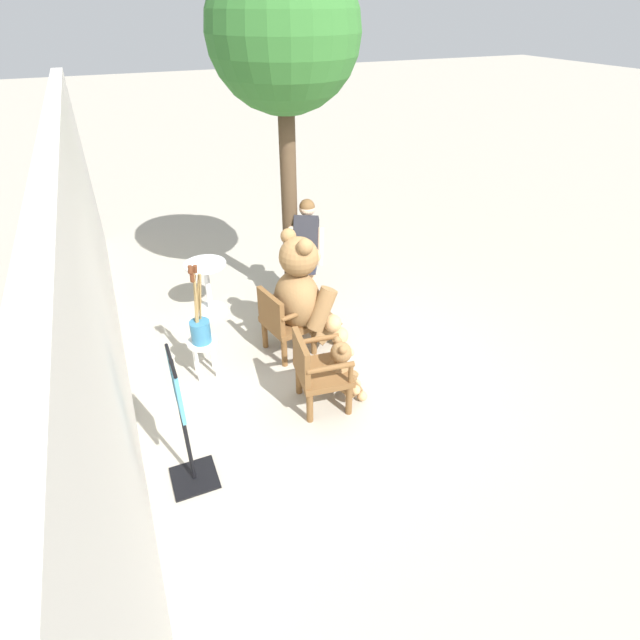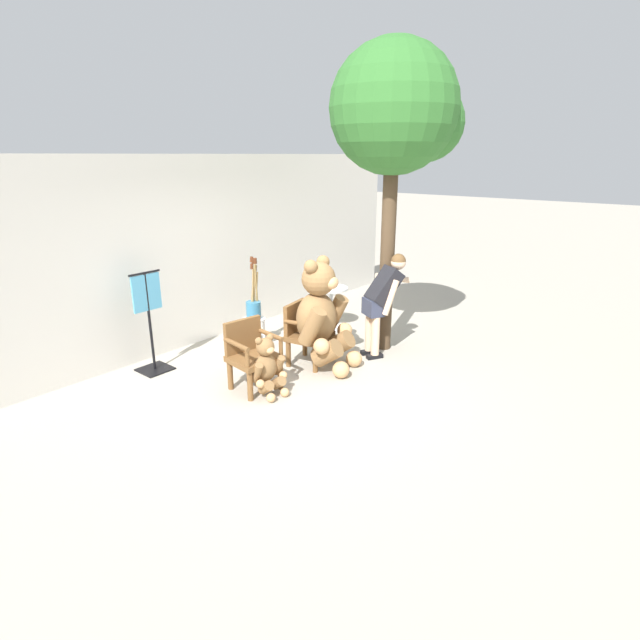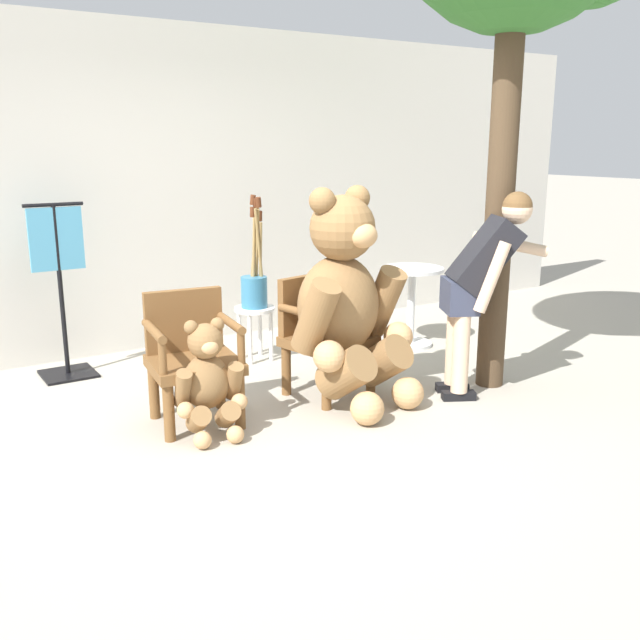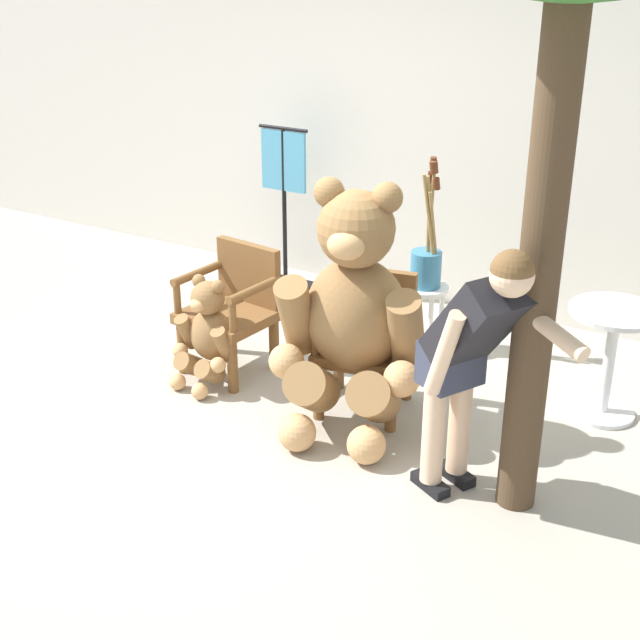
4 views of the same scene
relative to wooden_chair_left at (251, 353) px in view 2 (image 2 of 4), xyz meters
The scene contains 12 objects.
ground_plane 0.85m from the wooden_chair_left, 43.68° to the right, with size 60.00×60.00×0.00m, color #A8A091.
back_wall 2.19m from the wooden_chair_left, 74.95° to the left, with size 10.00×0.16×2.80m, color beige.
wooden_chair_left is the anchor object (origin of this frame).
wooden_chair_right 1.02m from the wooden_chair_left, ahead, with size 0.65×0.62×0.86m.
teddy_bear_large 1.12m from the wooden_chair_left, 13.96° to the right, with size 0.94×0.94×1.52m.
teddy_bear_small 0.30m from the wooden_chair_left, 92.65° to the right, with size 0.46×0.45×0.75m.
person_visitor 2.08m from the wooden_chair_left, 18.68° to the right, with size 0.89×0.52×1.48m.
white_stool 1.39m from the wooden_chair_left, 45.33° to the left, with size 0.34×0.34×0.46m.
brush_bucket 1.40m from the wooden_chair_left, 45.12° to the left, with size 0.22×0.22×0.93m.
round_side_table 2.45m from the wooden_chair_left, 14.65° to the left, with size 0.56×0.56×0.72m.
patio_tree 3.68m from the wooden_chair_left, 14.40° to the right, with size 1.80×1.71×4.22m.
clothing_display_stand 1.52m from the wooden_chair_left, 108.73° to the left, with size 0.44×0.40×1.36m.
Camera 2 is at (-4.38, -3.79, 2.79)m, focal length 28.00 mm.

